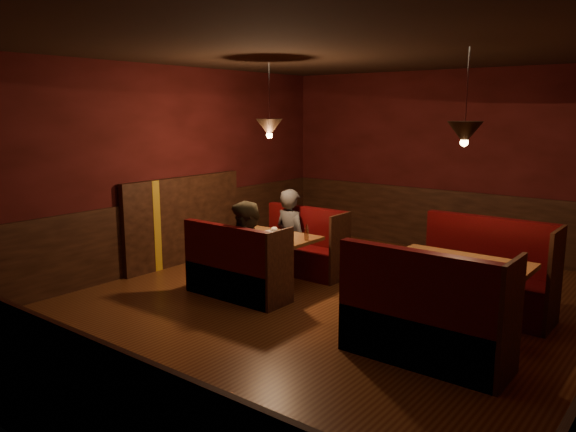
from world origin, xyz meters
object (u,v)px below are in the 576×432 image
Objects in this scene: diner_b at (247,236)px; main_bench_far at (303,252)px; second_bench_far at (485,284)px; main_bench_near at (235,275)px; main_table at (271,247)px; second_bench_near at (424,327)px; diner_a at (291,218)px; second_table at (456,281)px.

main_bench_far is at bearing 99.55° from diner_b.
main_bench_far is at bearing 178.81° from second_bench_far.
main_bench_near is 2.92m from second_bench_far.
main_table is 0.91× the size of main_bench_near.
main_bench_near is at bearing -90.00° from main_bench_far.
second_bench_near is 2.54m from diner_b.
diner_b reaches higher than main_bench_near.
diner_b is (0.34, -1.30, 0.01)m from diner_a.
main_table is at bearing 106.56° from diner_b.
main_bench_near is 0.90× the size of second_bench_far.
diner_a is (-2.78, 0.87, 0.19)m from second_table.
second_bench_near is (0.00, -1.64, 0.00)m from second_bench_far.
second_bench_near is at bearing 159.38° from diner_a.
main_bench_near is 0.88× the size of diner_b.
second_table is at bearing -18.84° from main_bench_far.
second_bench_far is 1.00× the size of second_bench_near.
main_table is at bearing 159.15° from second_bench_near.
main_bench_far is at bearing -169.57° from diner_a.
second_bench_near reaches higher than main_bench_far.
main_table is at bearing -91.11° from main_bench_far.
diner_a reaches higher than main_bench_far.
main_table is at bearing 176.17° from second_table.
second_table is 0.90× the size of second_bench_far.
second_bench_far is (0.03, 0.82, -0.23)m from second_table.
second_table is (2.56, -0.87, 0.28)m from main_bench_far.
second_bench_near is (2.59, -0.29, 0.05)m from main_bench_near.
second_bench_far is at bearing -1.19° from main_bench_far.
main_table is 0.73m from main_bench_near.
main_bench_far is at bearing 88.89° from main_table.
second_table is at bearing 172.99° from diner_a.
second_table is at bearing 11.70° from main_bench_near.
diner_b is at bearing -77.96° from main_table.
main_bench_far is 1.40m from main_bench_near.
main_bench_near is at bearing -133.65° from diner_b.
main_table is 0.91× the size of main_bench_far.
second_bench_near is at bearing -33.15° from main_bench_far.
main_table is 0.81× the size of diner_a.
second_table is (2.57, -0.17, 0.06)m from main_table.
second_bench_far is 2.84m from diner_a.
main_bench_near is 0.50m from diner_b.
main_bench_far is (0.01, 0.70, -0.22)m from main_table.
diner_a is (-2.81, 1.69, 0.42)m from second_bench_near.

